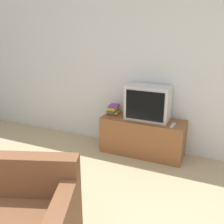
# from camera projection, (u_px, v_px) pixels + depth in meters

# --- Properties ---
(wall_back) EXTENTS (9.00, 0.06, 2.60)m
(wall_back) POSITION_uv_depth(u_px,v_px,m) (138.00, 65.00, 3.92)
(wall_back) COLOR silver
(wall_back) RESTS_ON ground_plane
(tv_stand) EXTENTS (1.23, 0.44, 0.55)m
(tv_stand) POSITION_uv_depth(u_px,v_px,m) (142.00, 137.00, 3.94)
(tv_stand) COLOR brown
(tv_stand) RESTS_ON ground_plane
(television) EXTENTS (0.63, 0.35, 0.50)m
(television) POSITION_uv_depth(u_px,v_px,m) (148.00, 103.00, 3.80)
(television) COLOR silver
(television) RESTS_ON tv_stand
(book_stack) EXTENTS (0.19, 0.23, 0.15)m
(book_stack) POSITION_uv_depth(u_px,v_px,m) (113.00, 109.00, 4.06)
(book_stack) COLOR #B72D28
(book_stack) RESTS_ON tv_stand
(remote_on_stand) EXTENTS (0.05, 0.17, 0.02)m
(remote_on_stand) POSITION_uv_depth(u_px,v_px,m) (173.00, 125.00, 3.59)
(remote_on_stand) COLOR #B7B7B7
(remote_on_stand) RESTS_ON tv_stand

